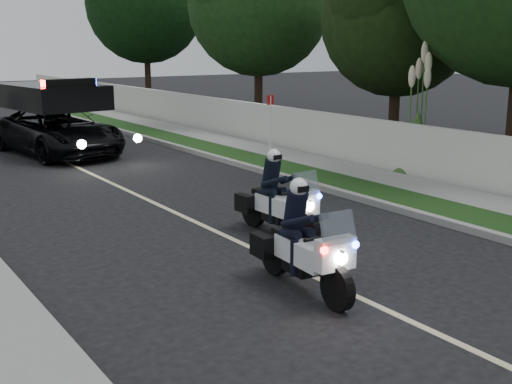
# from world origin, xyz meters

# --- Properties ---
(ground) EXTENTS (120.00, 120.00, 0.00)m
(ground) POSITION_xyz_m (0.00, 0.00, 0.00)
(ground) COLOR black
(ground) RESTS_ON ground
(curb_right) EXTENTS (0.20, 60.00, 0.15)m
(curb_right) POSITION_xyz_m (4.10, 10.00, 0.07)
(curb_right) COLOR gray
(curb_right) RESTS_ON ground
(grass_verge) EXTENTS (1.20, 60.00, 0.16)m
(grass_verge) POSITION_xyz_m (4.80, 10.00, 0.08)
(grass_verge) COLOR #193814
(grass_verge) RESTS_ON ground
(sidewalk_right) EXTENTS (1.40, 60.00, 0.16)m
(sidewalk_right) POSITION_xyz_m (6.10, 10.00, 0.08)
(sidewalk_right) COLOR gray
(sidewalk_right) RESTS_ON ground
(property_wall) EXTENTS (0.22, 60.00, 1.50)m
(property_wall) POSITION_xyz_m (7.10, 10.00, 0.75)
(property_wall) COLOR beige
(property_wall) RESTS_ON ground
(lane_marking) EXTENTS (0.12, 50.00, 0.01)m
(lane_marking) POSITION_xyz_m (0.00, 10.00, 0.00)
(lane_marking) COLOR #BFB78C
(lane_marking) RESTS_ON ground
(police_moto_left) EXTENTS (0.85, 2.06, 1.71)m
(police_moto_left) POSITION_xyz_m (-0.50, -0.47, 0.00)
(police_moto_left) COLOR silver
(police_moto_left) RESTS_ON ground
(police_moto_right) EXTENTS (0.78, 2.01, 1.68)m
(police_moto_right) POSITION_xyz_m (0.87, 2.04, 0.00)
(police_moto_right) COLOR silver
(police_moto_right) RESTS_ON ground
(police_suv) EXTENTS (3.30, 5.91, 2.73)m
(police_suv) POSITION_xyz_m (0.29, 13.68, 0.00)
(police_suv) COLOR black
(police_suv) RESTS_ON ground
(sign_post) EXTENTS (0.40, 0.40, 2.06)m
(sign_post) POSITION_xyz_m (6.00, 9.52, 0.00)
(sign_post) COLOR #B0210C
(sign_post) RESTS_ON ground
(pampas_far) EXTENTS (1.80, 1.80, 4.05)m
(pampas_far) POSITION_xyz_m (7.60, 4.67, 0.00)
(pampas_far) COLOR beige
(pampas_far) RESTS_ON ground
(tree_right_b) EXTENTS (8.13, 8.13, 11.23)m
(tree_right_b) POSITION_xyz_m (9.87, 3.22, 0.00)
(tree_right_b) COLOR #1D4115
(tree_right_b) RESTS_ON ground
(tree_right_c) EXTENTS (6.74, 6.74, 8.62)m
(tree_right_c) POSITION_xyz_m (10.09, 7.97, 0.00)
(tree_right_c) COLOR black
(tree_right_c) RESTS_ON ground
(tree_right_d) EXTENTS (7.61, 7.61, 10.25)m
(tree_right_d) POSITION_xyz_m (10.02, 16.09, 0.00)
(tree_right_d) COLOR #1E4316
(tree_right_d) RESTS_ON ground
(tree_right_e) EXTENTS (8.94, 8.94, 11.46)m
(tree_right_e) POSITION_xyz_m (10.29, 28.19, 0.00)
(tree_right_e) COLOR black
(tree_right_e) RESTS_ON ground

